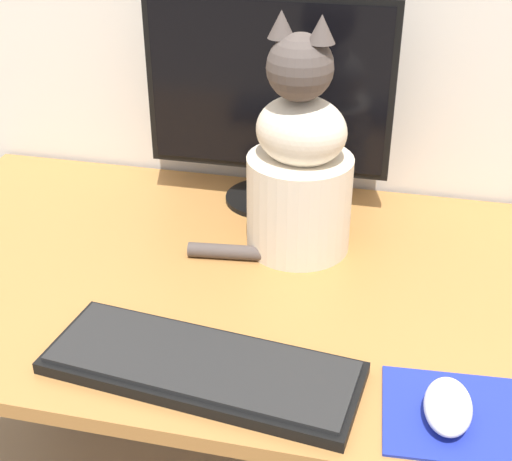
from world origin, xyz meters
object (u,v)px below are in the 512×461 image
monitor (268,97)px  computer_mouse_right (448,406)px  cat (299,168)px  keyboard (202,367)px

monitor → computer_mouse_right: monitor is taller
computer_mouse_right → cat: cat is taller
keyboard → cat: cat is taller
monitor → cat: 0.20m
keyboard → cat: 0.41m
monitor → cat: bearing=-61.2°
monitor → cat: size_ratio=1.13×
keyboard → cat: size_ratio=1.09×
cat → monitor: bearing=132.5°
keyboard → monitor: bearing=98.8°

